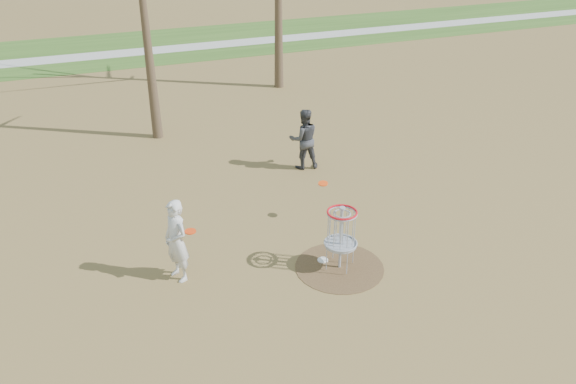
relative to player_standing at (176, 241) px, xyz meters
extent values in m
plane|color=brown|center=(3.05, -0.91, -0.84)|extent=(160.00, 160.00, 0.00)
cube|color=#2D5119|center=(3.05, 20.09, -0.84)|extent=(160.00, 8.00, 0.01)
cube|color=#9E9E99|center=(3.05, 19.09, -0.83)|extent=(160.00, 1.50, 0.01)
cylinder|color=#47331E|center=(3.05, -0.91, -0.84)|extent=(1.80, 1.80, 0.01)
imported|color=silver|center=(0.00, 0.00, 0.00)|extent=(0.60, 0.72, 1.69)
imported|color=#35373B|center=(4.34, 3.76, 0.00)|extent=(0.91, 0.76, 1.69)
cylinder|color=white|center=(2.84, -0.57, -0.82)|extent=(0.22, 0.22, 0.02)
cylinder|color=#FB450D|center=(3.56, 0.97, 0.09)|extent=(0.22, 0.22, 0.06)
cylinder|color=red|center=(0.26, -0.12, 0.22)|extent=(0.22, 0.22, 0.02)
cylinder|color=#9EA3AD|center=(3.05, -0.91, -0.17)|extent=(0.05, 0.05, 1.35)
cylinder|color=#9EA3AD|center=(3.05, -0.91, -0.29)|extent=(0.64, 0.64, 0.04)
torus|color=#9EA3AD|center=(3.05, -0.91, 0.41)|extent=(0.60, 0.60, 0.04)
torus|color=red|center=(3.05, -0.91, 0.44)|extent=(0.60, 0.60, 0.04)
cone|color=#382B1E|center=(1.05, 7.59, 2.91)|extent=(0.32, 0.32, 7.50)
camera|label=1|loc=(-1.52, -9.14, 5.74)|focal=35.00mm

